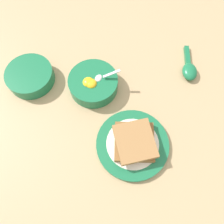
# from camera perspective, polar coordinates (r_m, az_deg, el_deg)

# --- Properties ---
(ground_plane) EXTENTS (3.00, 3.00, 0.00)m
(ground_plane) POSITION_cam_1_polar(r_m,az_deg,el_deg) (0.68, -2.48, 6.43)
(ground_plane) COLOR tan
(egg_bowl) EXTENTS (0.15, 0.15, 0.08)m
(egg_bowl) POSITION_cam_1_polar(r_m,az_deg,el_deg) (0.66, -4.92, 7.50)
(egg_bowl) COLOR #196B42
(egg_bowl) RESTS_ON ground_plane
(toast_plate) EXTENTS (0.20, 0.20, 0.01)m
(toast_plate) POSITION_cam_1_polar(r_m,az_deg,el_deg) (0.61, 5.36, -8.35)
(toast_plate) COLOR #196B42
(toast_plate) RESTS_ON ground_plane
(toast_sandwich) EXTENTS (0.15, 0.14, 0.04)m
(toast_sandwich) POSITION_cam_1_polar(r_m,az_deg,el_deg) (0.58, 5.91, -7.70)
(toast_sandwich) COLOR brown
(toast_sandwich) RESTS_ON toast_plate
(soup_spoon) EXTENTS (0.14, 0.08, 0.03)m
(soup_spoon) POSITION_cam_1_polar(r_m,az_deg,el_deg) (0.74, 19.53, 10.48)
(soup_spoon) COLOR #196B42
(soup_spoon) RESTS_ON ground_plane
(congee_bowl) EXTENTS (0.14, 0.14, 0.04)m
(congee_bowl) POSITION_cam_1_polar(r_m,az_deg,el_deg) (0.72, -20.63, 8.81)
(congee_bowl) COLOR #196B42
(congee_bowl) RESTS_ON ground_plane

